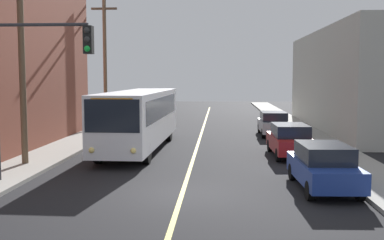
{
  "coord_description": "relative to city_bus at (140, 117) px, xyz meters",
  "views": [
    {
      "loc": [
        1.25,
        -15.63,
        3.99
      ],
      "look_at": [
        0.0,
        5.72,
        2.0
      ],
      "focal_mm": 43.72,
      "sensor_mm": 36.0,
      "label": 1
    }
  ],
  "objects": [
    {
      "name": "sidewalk_left",
      "position": [
        -4.18,
        0.47,
        -1.74
      ],
      "size": [
        2.5,
        90.0,
        0.15
      ],
      "primitive_type": "cube",
      "color": "gray",
      "rests_on": "ground"
    },
    {
      "name": "parked_car_silver",
      "position": [
        7.99,
        6.57,
        -0.98
      ],
      "size": [
        1.83,
        4.41,
        1.62
      ],
      "color": "#B7B7BC",
      "rests_on": "ground"
    },
    {
      "name": "utility_pole_mid",
      "position": [
        -4.57,
        10.95,
        4.12
      ],
      "size": [
        2.4,
        0.28,
        10.56
      ],
      "color": "brown",
      "rests_on": "sidewalk_left"
    },
    {
      "name": "city_bus",
      "position": [
        0.0,
        0.0,
        0.0
      ],
      "size": [
        2.85,
        12.21,
        3.2
      ],
      "color": "silver",
      "rests_on": "ground"
    },
    {
      "name": "utility_pole_near",
      "position": [
        -4.29,
        -5.11,
        3.32
      ],
      "size": [
        2.4,
        0.28,
        9.01
      ],
      "color": "brown",
      "rests_on": "sidewalk_left"
    },
    {
      "name": "sidewalk_right",
      "position": [
        10.32,
        0.47,
        -1.74
      ],
      "size": [
        2.5,
        90.0,
        0.15
      ],
      "primitive_type": "cube",
      "color": "gray",
      "rests_on": "ground"
    },
    {
      "name": "parked_car_red",
      "position": [
        7.87,
        -1.75,
        -0.98
      ],
      "size": [
        1.92,
        4.45,
        1.62
      ],
      "color": "maroon",
      "rests_on": "ground"
    },
    {
      "name": "parked_car_blue",
      "position": [
        8.01,
        -8.65,
        -0.98
      ],
      "size": [
        1.95,
        4.46,
        1.62
      ],
      "color": "navy",
      "rests_on": "ground"
    },
    {
      "name": "ground_plane",
      "position": [
        3.07,
        -9.53,
        -1.82
      ],
      "size": [
        120.0,
        120.0,
        0.0
      ],
      "primitive_type": "plane",
      "color": "black"
    },
    {
      "name": "lane_stripe_center",
      "position": [
        3.07,
        5.47,
        -1.81
      ],
      "size": [
        0.16,
        60.0,
        0.01
      ],
      "primitive_type": "cube",
      "color": "#D8CC4C",
      "rests_on": "ground"
    },
    {
      "name": "traffic_signal_left_corner",
      "position": [
        -2.34,
        -8.48,
        2.49
      ],
      "size": [
        3.75,
        0.48,
        6.0
      ],
      "color": "#2D2D33",
      "rests_on": "sidewalk_left"
    }
  ]
}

